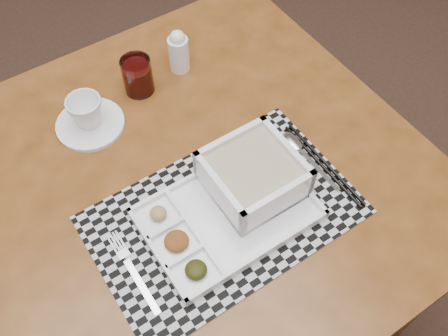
{
  "coord_description": "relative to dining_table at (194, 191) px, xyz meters",
  "views": [
    {
      "loc": [
        0.14,
        -0.29,
        1.55
      ],
      "look_at": [
        0.41,
        0.17,
        0.79
      ],
      "focal_mm": 40.0,
      "sensor_mm": 36.0,
      "label": 1
    }
  ],
  "objects": [
    {
      "name": "saucer",
      "position": [
        -0.13,
        0.22,
        0.08
      ],
      "size": [
        0.15,
        0.15,
        0.01
      ],
      "primitive_type": "cylinder",
      "color": "white",
      "rests_on": "dining_table"
    },
    {
      "name": "chopsticks",
      "position": [
        0.24,
        -0.13,
        0.08
      ],
      "size": [
        0.03,
        0.24,
        0.01
      ],
      "color": "black",
      "rests_on": "placemat"
    },
    {
      "name": "cup",
      "position": [
        -0.13,
        0.22,
        0.12
      ],
      "size": [
        0.09,
        0.09,
        0.07
      ],
      "primitive_type": "imported",
      "rotation": [
        0.0,
        0.0,
        0.15
      ],
      "color": "white",
      "rests_on": "saucer"
    },
    {
      "name": "juice_glass",
      "position": [
        0.01,
        0.27,
        0.11
      ],
      "size": [
        0.07,
        0.07,
        0.09
      ],
      "color": "white",
      "rests_on": "dining_table"
    },
    {
      "name": "creamer_bottle",
      "position": [
        0.12,
        0.28,
        0.13
      ],
      "size": [
        0.05,
        0.05,
        0.11
      ],
      "color": "white",
      "rests_on": "dining_table"
    },
    {
      "name": "serving_tray",
      "position": [
        0.06,
        -0.11,
        0.11
      ],
      "size": [
        0.33,
        0.23,
        0.09
      ],
      "color": "white",
      "rests_on": "placemat"
    },
    {
      "name": "dining_table",
      "position": [
        0.0,
        0.0,
        0.0
      ],
      "size": [
        0.98,
        0.98,
        0.7
      ],
      "color": "#4E2A0E",
      "rests_on": "ground"
    },
    {
      "name": "placemat",
      "position": [
        0.0,
        -0.12,
        0.07
      ],
      "size": [
        0.52,
        0.34,
        0.0
      ],
      "primitive_type": "cube",
      "rotation": [
        0.0,
        0.0,
        0.05
      ],
      "color": "#B2B2BA",
      "rests_on": "dining_table"
    },
    {
      "name": "fork",
      "position": [
        -0.2,
        -0.13,
        0.08
      ],
      "size": [
        0.03,
        0.19,
        0.0
      ],
      "color": "silver",
      "rests_on": "placemat"
    },
    {
      "name": "spoon",
      "position": [
        0.22,
        -0.06,
        0.08
      ],
      "size": [
        0.04,
        0.18,
        0.01
      ],
      "color": "silver",
      "rests_on": "placemat"
    }
  ]
}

